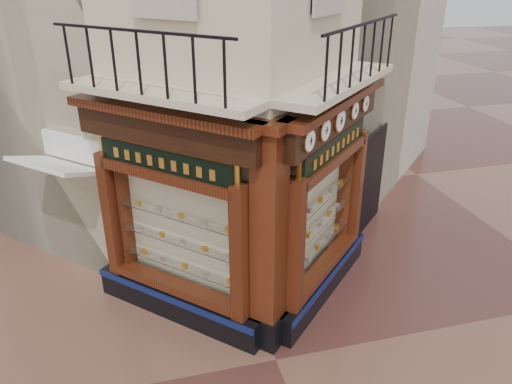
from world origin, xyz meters
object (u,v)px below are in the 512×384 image
object	(u,v)px
clock_b	(325,130)
signboard_left	(164,162)
signboard_right	(334,146)
clock_d	(354,111)
clock_c	(340,120)
clock_e	(365,103)
awning	(77,283)
corner_pilaster	(269,244)
clock_a	(309,141)

from	to	relation	value
clock_b	signboard_left	size ratio (longest dim) A/B	0.18
signboard_right	clock_d	bearing A→B (deg)	-11.28
clock_b	signboard_right	bearing A→B (deg)	8.34
signboard_left	clock_c	bearing A→B (deg)	-138.46
clock_d	clock_e	distance (m)	0.57
clock_d	awning	xyz separation A→B (m)	(-5.27, 1.30, -3.62)
corner_pilaster	awning	world-z (taller)	corner_pilaster
clock_c	corner_pilaster	bearing A→B (deg)	165.17
clock_c	clock_e	xyz separation A→B (m)	(0.89, 0.89, 0.00)
clock_c	clock_e	world-z (taller)	clock_c
clock_b	clock_c	xyz separation A→B (m)	(0.44, 0.44, -0.00)
corner_pilaster	clock_b	size ratio (longest dim) A/B	10.75
clock_d	signboard_left	distance (m)	3.45
clock_b	awning	world-z (taller)	clock_b
clock_a	clock_d	xyz separation A→B (m)	(1.34, 1.34, 0.00)
clock_e	clock_c	bearing A→B (deg)	-180.00
signboard_left	corner_pilaster	bearing A→B (deg)	-169.75
clock_a	clock_e	xyz separation A→B (m)	(1.74, 1.74, -0.00)
clock_b	signboard_right	xyz separation A→B (m)	(0.46, 0.61, -0.52)
clock_c	clock_e	size ratio (longest dim) A/B	1.29
clock_b	awning	bearing A→B (deg)	107.86
clock_e	signboard_left	world-z (taller)	clock_e
clock_c	signboard_right	xyz separation A→B (m)	(0.02, 0.18, -0.52)
clock_e	awning	bearing A→B (deg)	126.00
clock_c	signboard_left	distance (m)	2.95
clock_b	clock_c	size ratio (longest dim) A/B	0.90
clock_a	signboard_right	world-z (taller)	clock_a
corner_pilaster	clock_d	xyz separation A→B (m)	(1.93, 1.33, 1.67)
clock_b	clock_e	size ratio (longest dim) A/B	1.16
awning	signboard_left	distance (m)	3.97
corner_pilaster	clock_c	bearing A→B (deg)	-14.83
corner_pilaster	signboard_right	size ratio (longest dim) A/B	1.97
clock_a	clock_d	distance (m)	1.89
corner_pilaster	clock_b	distance (m)	1.99
corner_pilaster	signboard_left	distance (m)	2.12
signboard_right	signboard_left	bearing A→B (deg)	135.00
clock_e	signboard_left	xyz separation A→B (m)	(-3.79, -0.72, -0.52)
corner_pilaster	clock_c	xyz separation A→B (m)	(1.44, 0.84, 1.67)
signboard_left	signboard_right	bearing A→B (deg)	-135.00
clock_c	signboard_right	bearing A→B (deg)	38.77
clock_e	awning	distance (m)	6.79
clock_c	clock_d	bearing A→B (deg)	0.00
clock_d	signboard_right	distance (m)	0.77
corner_pilaster	awning	bearing A→B (deg)	96.76
clock_c	clock_e	bearing A→B (deg)	0.00
clock_d	clock_e	xyz separation A→B (m)	(0.40, 0.40, -0.00)
corner_pilaster	clock_a	world-z (taller)	corner_pilaster
clock_e	awning	xyz separation A→B (m)	(-5.67, 0.90, -3.62)
clock_b	signboard_left	xyz separation A→B (m)	(-2.47, 0.61, -0.52)
clock_d	signboard_left	world-z (taller)	clock_d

